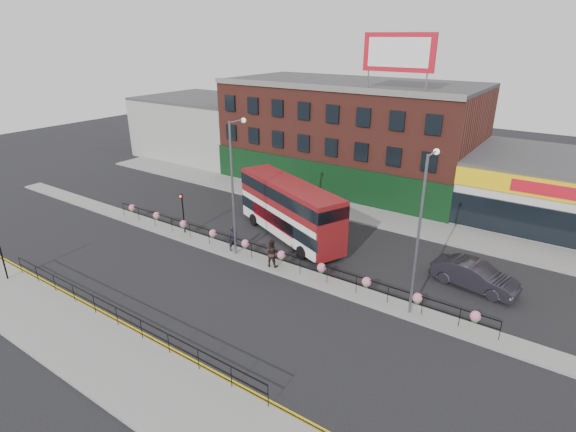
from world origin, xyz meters
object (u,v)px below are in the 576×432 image
Objects in this scene: double_decker_bus at (290,205)px; car at (474,276)px; lamp_column_west at (234,178)px; lamp_column_east at (421,223)px; pedestrian_b at (271,253)px; pedestrian_a at (233,238)px.

car is (13.47, 0.30, -1.87)m from double_decker_bus.
lamp_column_west is 12.75m from lamp_column_east.
car is 7.02m from lamp_column_east.
pedestrian_b is (-11.74, -5.03, 0.27)m from car.
double_decker_bus is 6.00× the size of pedestrian_a.
lamp_column_west reaches higher than lamp_column_east.
lamp_column_west is at bearing 115.71° from car.
car is 16.40m from lamp_column_west.
lamp_column_east is (11.28, -4.48, 2.79)m from double_decker_bus.
pedestrian_b is (1.73, -4.73, -1.59)m from double_decker_bus.
double_decker_bus reaches higher than pedestrian_b.
lamp_column_east is at bearing -0.31° from lamp_column_west.
pedestrian_a is at bearing 172.80° from lamp_column_west.
double_decker_bus reaches higher than car.
pedestrian_b is at bearing -75.92° from pedestrian_a.
lamp_column_west is at bearing -23.65° from pedestrian_b.
double_decker_bus is 2.08× the size of car.
car is at bearing 65.29° from lamp_column_east.
double_decker_bus is 12.45m from lamp_column_east.
pedestrian_b is at bearing 121.40° from car.
lamp_column_west is (-14.95, -4.71, 4.83)m from car.
pedestrian_a is (-1.94, -4.35, -1.64)m from double_decker_bus.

